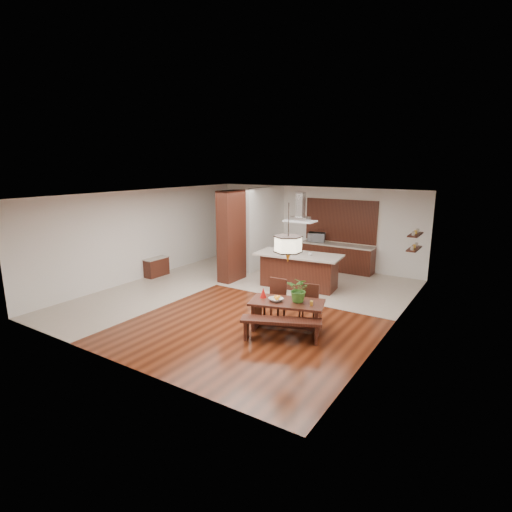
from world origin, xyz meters
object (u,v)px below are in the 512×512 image
Objects in this scene: pendant_lantern at (288,233)px; foliage_plant at (299,289)px; kitchen_island at (299,270)px; microwave at (317,237)px; dining_table at (287,309)px; fruit_bowl at (276,299)px; hallway_console at (157,267)px; dining_chair_left at (275,300)px; island_cup at (310,254)px; range_hood at (300,207)px; dining_chair_right at (308,305)px; dining_bench at (281,330)px.

pendant_lantern is 1.30m from foliage_plant.
kitchen_island is 2.67m from microwave.
dining_table is 0.33m from fruit_bowl.
foliage_plant is (0.24, 0.12, 0.47)m from dining_table.
kitchen_island reaches higher than dining_table.
hallway_console is 6.04m from dining_table.
island_cup reaches higher than dining_chair_left.
dining_table is at bearing 29.82° from fruit_bowl.
dining_chair_left is 3.39m from range_hood.
fruit_bowl reaches higher than dining_table.
dining_chair_right is at bearing -83.63° from microwave.
island_cup is (-1.10, 2.38, 0.64)m from dining_chair_right.
dining_chair_left is at bearing -176.20° from dining_chair_right.
dining_table is at bearing -15.14° from hallway_console.
dining_chair_right is 2.95× the size of fruit_bowl.
hallway_console is 0.49× the size of dining_table.
dining_chair_left is at bearing 123.01° from fruit_bowl.
pendant_lantern is 3.69m from kitchen_island.
island_cup reaches higher than kitchen_island.
dining_chair_left reaches higher than fruit_bowl.
range_hood is (-0.69, 2.68, 1.97)m from dining_chair_left.
dining_chair_right is 5.43m from microwave.
island_cup is at bearing 101.42° from fruit_bowl.
microwave reaches higher than fruit_bowl.
kitchen_island is at bearing -90.00° from range_hood.
kitchen_island is at bearing 17.66° from hallway_console.
hallway_console is at bearing 163.12° from fruit_bowl.
foliage_plant is (-0.01, -0.48, 0.51)m from dining_chair_right.
kitchen_island is at bearing 99.98° from dining_chair_left.
foliage_plant is at bearing -69.44° from kitchen_island.
dining_table is 0.54m from foliage_plant.
dining_chair_left is 3.19× the size of fruit_bowl.
hallway_console is at bearing 162.52° from dining_chair_left.
foliage_plant is at bearing -103.62° from dining_chair_right.
foliage_plant is at bearing -63.27° from range_hood.
range_hood reaches higher than kitchen_island.
dining_chair_left is 0.63m from fruit_bowl.
kitchen_island is (-1.47, 2.92, -0.43)m from foliage_plant.
hallway_console is at bearing 158.22° from dining_chair_right.
dining_bench is 15.87× the size of island_cup.
pendant_lantern is 1.54m from fruit_bowl.
dining_bench is (5.99, -2.15, -0.07)m from hallway_console.
pendant_lantern is (-0.17, 0.57, 2.00)m from dining_bench.
hallway_console is 4.83m from kitchen_island.
dining_chair_right is 0.70m from foliage_plant.
pendant_lantern is at bearing -74.16° from kitchen_island.
dining_chair_right reaches higher than dining_bench.
pendant_lantern is 4.17× the size of fruit_bowl.
hallway_console is 1.46× the size of microwave.
hallway_console is 6.37m from dining_bench.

